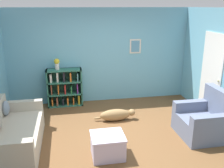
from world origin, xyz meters
TOP-DOWN VIEW (x-y plane):
  - ground_plane at (0.00, 0.00)m, footprint 14.00×14.00m
  - wall_back at (0.00, 2.25)m, footprint 5.60×0.13m
  - couch at (-2.02, -0.09)m, footprint 0.93×1.91m
  - bookshelf at (-1.01, 2.03)m, footprint 0.93×0.35m
  - recliner_chair at (1.86, -0.25)m, footprint 0.92×0.98m
  - coffee_table at (-0.27, -0.63)m, footprint 0.60×0.55m
  - dog at (0.18, 0.80)m, footprint 1.01×0.25m
  - vase at (-1.18, 2.01)m, footprint 0.14×0.14m

SIDE VIEW (x-z plane):
  - ground_plane at x=0.00m, z-range 0.00..0.00m
  - dog at x=0.18m, z-range 0.00..0.28m
  - coffee_table at x=-0.27m, z-range 0.01..0.44m
  - couch at x=-2.02m, z-range -0.11..0.72m
  - recliner_chair at x=1.86m, z-range -0.16..0.84m
  - bookshelf at x=-1.01m, z-range -0.01..1.01m
  - vase at x=-1.18m, z-range 1.04..1.34m
  - wall_back at x=0.00m, z-range 0.00..2.60m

